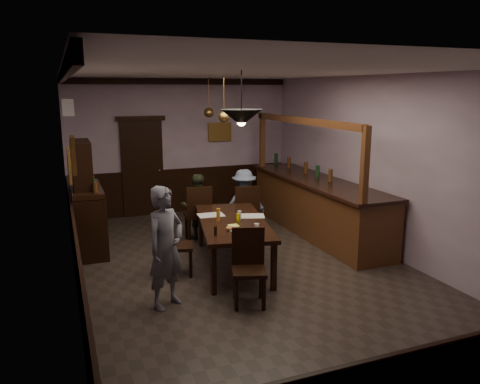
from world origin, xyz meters
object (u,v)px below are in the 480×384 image
person_seated_right (244,203)px  pendant_brass_mid (224,117)px  chair_side (174,241)px  pendant_iron (241,118)px  soda_can (238,217)px  person_seated_left (197,206)px  person_standing (166,247)px  dining_table (233,224)px  coffee_cup (257,226)px  bar_counter (317,205)px  chair_far_right (246,210)px  chair_near (249,263)px  pendant_brass_far (209,113)px  chair_far_left (198,212)px  sideboard (87,207)px

person_seated_right → pendant_brass_mid: size_ratio=1.59×
chair_side → pendant_iron: bearing=-119.4°
soda_can → pendant_iron: size_ratio=0.17×
person_seated_left → pendant_iron: 2.98m
person_standing → soda_can: person_standing is taller
person_seated_right → dining_table: bearing=65.9°
person_standing → soda_can: (1.35, 0.94, 0.02)m
coffee_cup → bar_counter: bar_counter is taller
coffee_cup → chair_far_right: bearing=84.5°
person_standing → coffee_cup: (1.45, 0.44, 0.00)m
dining_table → chair_side: 0.96m
person_seated_right → person_standing: bearing=53.9°
chair_near → pendant_iron: 1.92m
dining_table → pendant_brass_far: 3.03m
person_standing → pendant_brass_far: pendant_brass_far is taller
person_seated_right → person_seated_left: bearing=-7.9°
person_standing → person_seated_right: (2.04, 2.43, -0.15)m
person_seated_left → pendant_brass_far: 2.00m
person_standing → chair_near: bearing=-48.8°
chair_side → person_seated_left: 1.81m
pendant_brass_mid → bar_counter: bearing=0.5°
chair_far_right → person_seated_right: bearing=-89.3°
dining_table → chair_far_right: 1.35m
person_standing → soda_can: bearing=1.6°
soda_can → pendant_iron: 1.75m
chair_far_left → person_seated_right: bearing=-168.1°
person_seated_left → coffee_cup: size_ratio=15.32×
chair_far_left → person_seated_left: 0.29m
sideboard → bar_counter: (4.20, -0.57, -0.20)m
coffee_cup → soda_can: 0.51m
person_seated_left → sideboard: bearing=4.1°
chair_near → pendant_brass_far: 4.26m
person_standing → pendant_brass_far: (1.71, 3.54, 1.50)m
chair_near → person_seated_left: (0.14, 2.90, 0.07)m
chair_far_left → sideboard: 1.94m
pendant_iron → pendant_brass_far: size_ratio=0.89×
chair_near → dining_table: bearing=96.6°
pendant_brass_mid → pendant_brass_far: size_ratio=1.00×
sideboard → pendant_iron: 3.47m
chair_side → pendant_brass_mid: 2.37m
bar_counter → pendant_iron: pendant_iron is taller
soda_can → pendant_iron: pendant_iron is taller
chair_near → bar_counter: bearing=62.4°
pendant_iron → person_seated_right: bearing=67.4°
chair_near → sideboard: sideboard is taller
chair_side → pendant_iron: pendant_iron is taller
coffee_cup → soda_can: bearing=113.3°
person_seated_left → coffee_cup: (0.29, -2.17, 0.19)m
chair_near → person_standing: 1.09m
bar_counter → person_seated_left: bearing=165.8°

